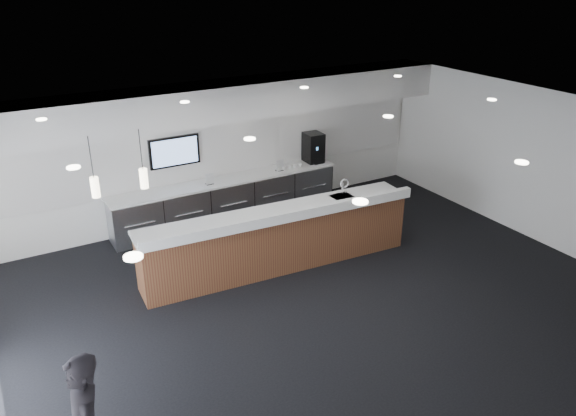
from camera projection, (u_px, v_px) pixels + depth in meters
ground at (319, 300)px, 9.36m from camera, size 10.00×10.00×0.00m
ceiling at (324, 125)px, 8.15m from camera, size 10.00×8.00×0.02m
back_wall at (219, 150)px, 11.92m from camera, size 10.00×0.02×3.00m
right_wall at (534, 165)px, 11.04m from camera, size 0.02×8.00×3.00m
soffit_bulkhead at (225, 100)px, 11.10m from camera, size 10.00×0.90×0.70m
alcove_panel at (219, 146)px, 11.86m from camera, size 9.80×0.06×1.40m
back_credenza at (228, 200)px, 12.05m from camera, size 5.06×0.66×0.95m
wall_tv at (174, 152)px, 11.33m from camera, size 1.05×0.08×0.62m
pendant_left at (151, 186)px, 7.99m from camera, size 0.12×0.12×0.30m
pendant_right at (101, 195)px, 7.67m from camera, size 0.12×0.12×0.30m
ceiling_can_lights at (324, 127)px, 8.16m from camera, size 7.00×5.00×0.02m
service_counter at (279, 238)px, 10.15m from camera, size 5.15×1.18×1.49m
coffee_machine at (313, 147)px, 12.78m from camera, size 0.40×0.52×0.67m
info_sign_left at (210, 179)px, 11.53m from camera, size 0.17×0.03×0.24m
info_sign_right at (280, 165)px, 12.27m from camera, size 0.19×0.05×0.25m
cup_0 at (300, 165)px, 12.55m from camera, size 0.09×0.09×0.09m
cup_1 at (295, 166)px, 12.49m from camera, size 0.13×0.13×0.09m
cup_2 at (289, 167)px, 12.42m from camera, size 0.11×0.11×0.09m
cup_3 at (284, 168)px, 12.36m from camera, size 0.12×0.12×0.09m
cup_4 at (278, 169)px, 12.29m from camera, size 0.13×0.13×0.09m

